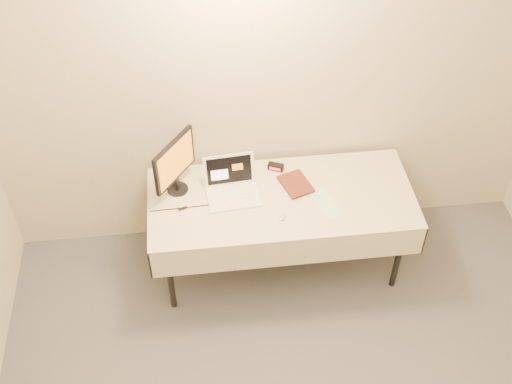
{
  "coord_description": "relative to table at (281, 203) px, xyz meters",
  "views": [
    {
      "loc": [
        -0.55,
        -1.07,
        3.9
      ],
      "look_at": [
        -0.19,
        1.99,
        0.86
      ],
      "focal_mm": 45.0,
      "sensor_mm": 36.0,
      "label": 1
    }
  ],
  "objects": [
    {
      "name": "back_wall",
      "position": [
        0.0,
        0.45,
        0.67
      ],
      "size": [
        4.0,
        0.1,
        2.7
      ],
      "primitive_type": "cube",
      "color": "beige",
      "rests_on": "ground"
    },
    {
      "name": "table",
      "position": [
        0.0,
        0.0,
        0.0
      ],
      "size": [
        1.86,
        0.81,
        0.74
      ],
      "color": "black",
      "rests_on": "ground"
    },
    {
      "name": "laptop",
      "position": [
        -0.34,
        0.09,
        0.12
      ],
      "size": [
        0.38,
        0.34,
        0.25
      ],
      "rotation": [
        0.0,
        0.0,
        0.08
      ],
      "color": "white",
      "rests_on": "table"
    },
    {
      "name": "monitor",
      "position": [
        -0.72,
        0.16,
        0.32
      ],
      "size": [
        0.27,
        0.36,
        0.44
      ],
      "rotation": [
        0.0,
        0.0,
        0.93
      ],
      "color": "black",
      "rests_on": "table"
    },
    {
      "name": "book",
      "position": [
        0.03,
        0.07,
        0.19
      ],
      "size": [
        0.18,
        0.08,
        0.25
      ],
      "primitive_type": "imported",
      "rotation": [
        0.0,
        0.0,
        0.32
      ],
      "color": "maroon",
      "rests_on": "table"
    },
    {
      "name": "alarm_clock",
      "position": [
        -0.0,
        0.29,
        0.09
      ],
      "size": [
        0.12,
        0.09,
        0.05
      ],
      "rotation": [
        0.0,
        0.0,
        -0.41
      ],
      "color": "black",
      "rests_on": "table"
    },
    {
      "name": "clicker",
      "position": [
        -0.02,
        -0.2,
        0.07
      ],
      "size": [
        0.06,
        0.09,
        0.02
      ],
      "primitive_type": "ellipsoid",
      "rotation": [
        0.0,
        0.0,
        -0.4
      ],
      "color": "#BCBCBF",
      "rests_on": "table"
    },
    {
      "name": "paper_form",
      "position": [
        0.29,
        -0.09,
        0.06
      ],
      "size": [
        0.22,
        0.33,
        0.0
      ],
      "primitive_type": "cube",
      "rotation": [
        0.0,
        0.0,
        0.37
      ],
      "color": "#C4EABA",
      "rests_on": "table"
    },
    {
      "name": "usb_dongle",
      "position": [
        -0.69,
        -0.04,
        0.07
      ],
      "size": [
        0.06,
        0.04,
        0.01
      ],
      "primitive_type": "cube",
      "rotation": [
        0.0,
        0.0,
        0.39
      ],
      "color": "black",
      "rests_on": "table"
    }
  ]
}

